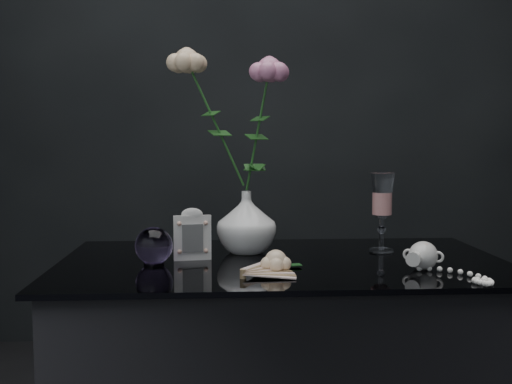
{
  "coord_description": "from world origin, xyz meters",
  "views": [
    {
      "loc": [
        -0.15,
        -1.34,
        1.05
      ],
      "look_at": [
        -0.06,
        0.07,
        0.92
      ],
      "focal_mm": 42.0,
      "sensor_mm": 36.0,
      "label": 1
    }
  ],
  "objects_px": {
    "loose_rose": "(276,261)",
    "wine_glass": "(382,212)",
    "vase": "(246,222)",
    "paperweight": "(154,246)",
    "picture_frame": "(192,234)",
    "pearl_jar": "(423,254)"
  },
  "relations": [
    {
      "from": "wine_glass",
      "to": "loose_rose",
      "type": "relative_size",
      "value": 1.38
    },
    {
      "from": "wine_glass",
      "to": "paperweight",
      "type": "relative_size",
      "value": 2.32
    },
    {
      "from": "paperweight",
      "to": "loose_rose",
      "type": "relative_size",
      "value": 0.6
    },
    {
      "from": "picture_frame",
      "to": "paperweight",
      "type": "xyz_separation_m",
      "value": [
        -0.09,
        -0.05,
        -0.02
      ]
    },
    {
      "from": "vase",
      "to": "picture_frame",
      "type": "relative_size",
      "value": 1.25
    },
    {
      "from": "loose_rose",
      "to": "pearl_jar",
      "type": "relative_size",
      "value": 0.63
    },
    {
      "from": "vase",
      "to": "loose_rose",
      "type": "bearing_deg",
      "value": -76.8
    },
    {
      "from": "wine_glass",
      "to": "vase",
      "type": "bearing_deg",
      "value": 179.47
    },
    {
      "from": "picture_frame",
      "to": "pearl_jar",
      "type": "bearing_deg",
      "value": -22.49
    },
    {
      "from": "wine_glass",
      "to": "paperweight",
      "type": "height_order",
      "value": "wine_glass"
    },
    {
      "from": "vase",
      "to": "picture_frame",
      "type": "distance_m",
      "value": 0.16
    },
    {
      "from": "paperweight",
      "to": "loose_rose",
      "type": "distance_m",
      "value": 0.29
    },
    {
      "from": "paperweight",
      "to": "loose_rose",
      "type": "height_order",
      "value": "paperweight"
    },
    {
      "from": "picture_frame",
      "to": "paperweight",
      "type": "distance_m",
      "value": 0.1
    },
    {
      "from": "vase",
      "to": "pearl_jar",
      "type": "bearing_deg",
      "value": -29.17
    },
    {
      "from": "picture_frame",
      "to": "loose_rose",
      "type": "relative_size",
      "value": 0.86
    },
    {
      "from": "wine_glass",
      "to": "picture_frame",
      "type": "bearing_deg",
      "value": -170.58
    },
    {
      "from": "paperweight",
      "to": "pearl_jar",
      "type": "xyz_separation_m",
      "value": [
        0.6,
        -0.08,
        -0.01
      ]
    },
    {
      "from": "vase",
      "to": "paperweight",
      "type": "bearing_deg",
      "value": -149.6
    },
    {
      "from": "wine_glass",
      "to": "pearl_jar",
      "type": "bearing_deg",
      "value": -80.1
    },
    {
      "from": "loose_rose",
      "to": "wine_glass",
      "type": "bearing_deg",
      "value": 57.97
    },
    {
      "from": "loose_rose",
      "to": "vase",
      "type": "bearing_deg",
      "value": 123.53
    }
  ]
}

